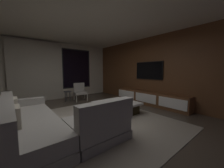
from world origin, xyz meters
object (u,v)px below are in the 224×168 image
(coffee_table, at_px, (117,107))
(media_console, at_px, (150,98))
(accent_chair_near_window, at_px, (80,91))
(mounted_tv, at_px, (149,71))
(sectional_couch, at_px, (48,125))
(book_stack_on_coffee_table, at_px, (121,100))
(side_stool, at_px, (67,93))

(coffee_table, distance_m, media_console, 1.71)
(accent_chair_near_window, height_order, mounted_tv, mounted_tv)
(sectional_couch, xyz_separation_m, book_stack_on_coffee_table, (2.20, 0.29, 0.12))
(sectional_couch, height_order, mounted_tv, mounted_tv)
(sectional_couch, distance_m, mounted_tv, 4.10)
(book_stack_on_coffee_table, bearing_deg, media_console, -0.72)
(book_stack_on_coffee_table, bearing_deg, accent_chair_near_window, 96.37)
(sectional_couch, distance_m, side_stool, 3.10)
(coffee_table, bearing_deg, book_stack_on_coffee_table, -1.66)
(mounted_tv, bearing_deg, book_stack_on_coffee_table, -174.07)
(media_console, bearing_deg, mounted_tv, 47.60)
(mounted_tv, bearing_deg, coffee_table, -174.74)
(sectional_couch, distance_m, coffee_table, 2.06)
(side_stool, distance_m, media_console, 3.45)
(media_console, relative_size, mounted_tv, 2.50)
(sectional_couch, relative_size, book_stack_on_coffee_table, 9.40)
(sectional_couch, relative_size, accent_chair_near_window, 3.21)
(book_stack_on_coffee_table, height_order, mounted_tv, mounted_tv)
(coffee_table, relative_size, mounted_tv, 0.94)
(mounted_tv, bearing_deg, side_stool, 137.83)
(accent_chair_near_window, height_order, side_stool, accent_chair_near_window)
(side_stool, bearing_deg, coffee_table, -75.10)
(sectional_couch, height_order, media_console, sectional_couch)
(accent_chair_near_window, relative_size, side_stool, 1.70)
(accent_chair_near_window, distance_m, media_console, 3.06)
(book_stack_on_coffee_table, height_order, media_console, media_console)
(sectional_couch, xyz_separation_m, coffee_table, (2.04, 0.29, -0.10))
(sectional_couch, distance_m, accent_chair_near_window, 3.34)
(mounted_tv, bearing_deg, accent_chair_near_window, 131.47)
(side_stool, bearing_deg, mounted_tv, -42.17)
(book_stack_on_coffee_table, distance_m, side_stool, 2.62)
(accent_chair_near_window, height_order, media_console, accent_chair_near_window)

